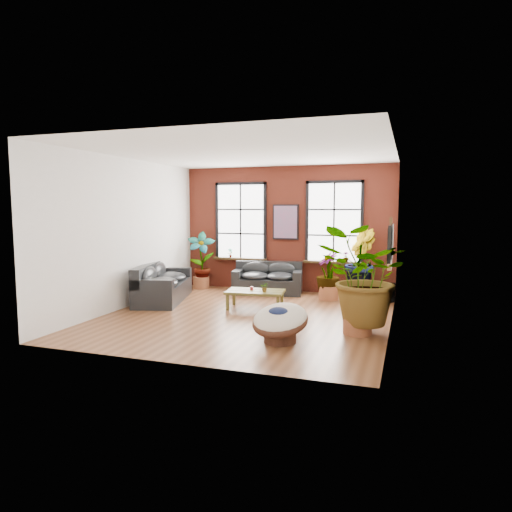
{
  "coord_description": "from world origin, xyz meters",
  "views": [
    {
      "loc": [
        3.31,
        -9.18,
        2.34
      ],
      "look_at": [
        0.0,
        0.6,
        1.25
      ],
      "focal_mm": 32.0,
      "sensor_mm": 36.0,
      "label": 1
    }
  ],
  "objects_px": {
    "sofa_left": "(161,284)",
    "coffee_table": "(255,293)",
    "sofa_back": "(268,279)",
    "papasan_chair": "(280,321)"
  },
  "relations": [
    {
      "from": "sofa_back",
      "to": "papasan_chair",
      "type": "height_order",
      "value": "sofa_back"
    },
    {
      "from": "sofa_back",
      "to": "sofa_left",
      "type": "height_order",
      "value": "sofa_left"
    },
    {
      "from": "sofa_back",
      "to": "sofa_left",
      "type": "xyz_separation_m",
      "value": [
        -2.27,
        -1.84,
        0.04
      ]
    },
    {
      "from": "sofa_left",
      "to": "coffee_table",
      "type": "height_order",
      "value": "sofa_left"
    },
    {
      "from": "sofa_back",
      "to": "papasan_chair",
      "type": "relative_size",
      "value": 1.69
    },
    {
      "from": "sofa_left",
      "to": "coffee_table",
      "type": "xyz_separation_m",
      "value": [
        2.56,
        -0.12,
        -0.05
      ]
    },
    {
      "from": "sofa_back",
      "to": "coffee_table",
      "type": "distance_m",
      "value": 1.98
    },
    {
      "from": "sofa_back",
      "to": "sofa_left",
      "type": "distance_m",
      "value": 2.92
    },
    {
      "from": "sofa_left",
      "to": "papasan_chair",
      "type": "height_order",
      "value": "sofa_left"
    },
    {
      "from": "papasan_chair",
      "to": "sofa_left",
      "type": "bearing_deg",
      "value": 159.02
    }
  ]
}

